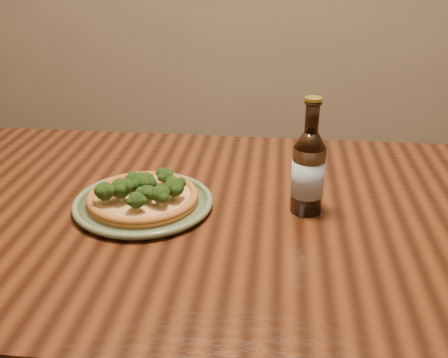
# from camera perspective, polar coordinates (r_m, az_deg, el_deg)

# --- Properties ---
(table) EXTENTS (1.60, 0.90, 0.75)m
(table) POSITION_cam_1_polar(r_m,az_deg,el_deg) (1.15, 2.65, -7.65)
(table) COLOR #421F0E
(table) RESTS_ON ground
(plate) EXTENTS (0.30, 0.30, 0.02)m
(plate) POSITION_cam_1_polar(r_m,az_deg,el_deg) (1.13, -8.76, -2.58)
(plate) COLOR #586646
(plate) RESTS_ON table
(pizza) EXTENTS (0.24, 0.24, 0.07)m
(pizza) POSITION_cam_1_polar(r_m,az_deg,el_deg) (1.12, -8.83, -1.78)
(pizza) COLOR #9D5B23
(pizza) RESTS_ON plate
(beer_bottle) EXTENTS (0.07, 0.07, 0.25)m
(beer_bottle) POSITION_cam_1_polar(r_m,az_deg,el_deg) (1.08, 9.15, 0.86)
(beer_bottle) COLOR black
(beer_bottle) RESTS_ON table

